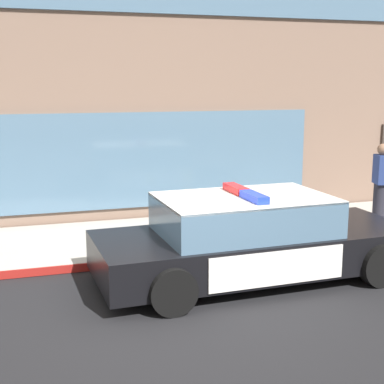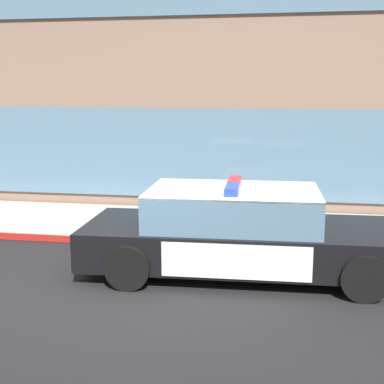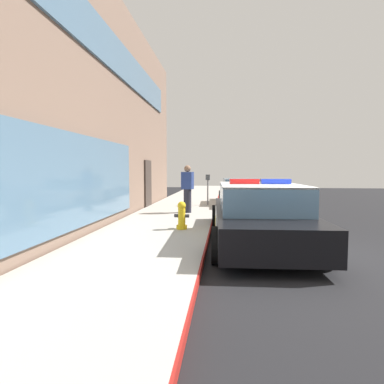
{
  "view_description": "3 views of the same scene",
  "coord_description": "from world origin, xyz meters",
  "px_view_note": "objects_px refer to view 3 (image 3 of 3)",
  "views": [
    {
      "loc": [
        -2.1,
        -7.34,
        3.16
      ],
      "look_at": [
        0.86,
        2.25,
        1.18
      ],
      "focal_mm": 52.77,
      "sensor_mm": 36.0,
      "label": 1
    },
    {
      "loc": [
        2.03,
        -7.6,
        2.91
      ],
      "look_at": [
        0.37,
        1.91,
        1.08
      ],
      "focal_mm": 50.27,
      "sensor_mm": 36.0,
      "label": 2
    },
    {
      "loc": [
        -5.81,
        1.48,
        1.7
      ],
      "look_at": [
        2.47,
        2.37,
        1.1
      ],
      "focal_mm": 28.99,
      "sensor_mm": 36.0,
      "label": 3
    }
  ],
  "objects_px": {
    "fire_hydrant": "(182,216)",
    "car_down_street": "(242,193)",
    "police_cruiser": "(258,214)",
    "pedestrian_on_sidewalk": "(187,189)",
    "parking_meter": "(208,184)"
  },
  "relations": [
    {
      "from": "fire_hydrant",
      "to": "car_down_street",
      "type": "bearing_deg",
      "value": -16.37
    },
    {
      "from": "fire_hydrant",
      "to": "police_cruiser",
      "type": "bearing_deg",
      "value": -111.82
    },
    {
      "from": "pedestrian_on_sidewalk",
      "to": "parking_meter",
      "type": "bearing_deg",
      "value": 0.79
    },
    {
      "from": "police_cruiser",
      "to": "pedestrian_on_sidewalk",
      "type": "relative_size",
      "value": 3.04
    },
    {
      "from": "car_down_street",
      "to": "pedestrian_on_sidewalk",
      "type": "height_order",
      "value": "pedestrian_on_sidewalk"
    },
    {
      "from": "police_cruiser",
      "to": "fire_hydrant",
      "type": "height_order",
      "value": "police_cruiser"
    },
    {
      "from": "police_cruiser",
      "to": "fire_hydrant",
      "type": "distance_m",
      "value": 2.05
    },
    {
      "from": "fire_hydrant",
      "to": "parking_meter",
      "type": "distance_m",
      "value": 5.54
    },
    {
      "from": "fire_hydrant",
      "to": "parking_meter",
      "type": "height_order",
      "value": "parking_meter"
    },
    {
      "from": "pedestrian_on_sidewalk",
      "to": "parking_meter",
      "type": "distance_m",
      "value": 2.45
    },
    {
      "from": "car_down_street",
      "to": "pedestrian_on_sidewalk",
      "type": "xyz_separation_m",
      "value": [
        -3.33,
        2.12,
        0.38
      ]
    },
    {
      "from": "pedestrian_on_sidewalk",
      "to": "police_cruiser",
      "type": "bearing_deg",
      "value": -136.39
    },
    {
      "from": "police_cruiser",
      "to": "car_down_street",
      "type": "height_order",
      "value": "police_cruiser"
    },
    {
      "from": "parking_meter",
      "to": "police_cruiser",
      "type": "bearing_deg",
      "value": -166.37
    },
    {
      "from": "pedestrian_on_sidewalk",
      "to": "parking_meter",
      "type": "height_order",
      "value": "pedestrian_on_sidewalk"
    }
  ]
}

